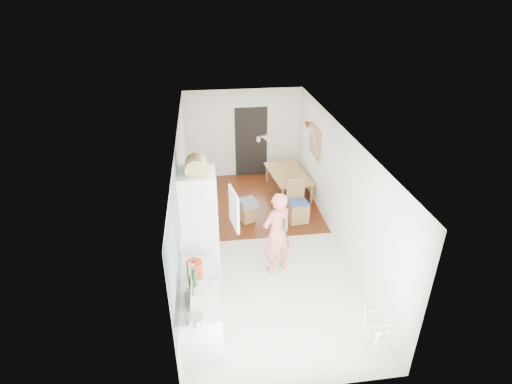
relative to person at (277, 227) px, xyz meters
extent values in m
cube|color=silver|center=(-0.14, 0.89, -1.00)|extent=(3.20, 7.00, 0.01)
cube|color=#5D3414|center=(-0.14, 2.74, -0.99)|extent=(3.20, 3.30, 0.01)
cube|color=slate|center=(-1.73, -1.11, 0.85)|extent=(0.02, 3.00, 1.30)
cube|color=black|center=(-1.73, -1.66, 0.15)|extent=(0.02, 1.90, 0.50)
cube|color=black|center=(0.06, 4.37, 0.00)|extent=(0.90, 0.04, 2.00)
cube|color=white|center=(-1.44, -1.66, -0.57)|extent=(0.60, 0.90, 0.86)
cube|color=beige|center=(-1.44, -1.66, -0.11)|extent=(0.62, 0.92, 0.06)
cube|color=white|center=(-1.44, -0.91, -0.56)|extent=(0.60, 0.60, 0.88)
cube|color=silver|center=(-1.44, -0.91, -0.10)|extent=(0.60, 0.60, 0.04)
cube|color=white|center=(-1.41, 0.11, 0.08)|extent=(0.66, 0.66, 2.15)
cube|color=white|center=(-0.80, -0.19, 0.55)|extent=(0.14, 0.56, 0.70)
cube|color=white|center=(-1.10, 0.11, 0.55)|extent=(0.02, 0.52, 0.66)
cube|color=tan|center=(1.44, 2.79, 0.55)|extent=(0.03, 0.90, 0.70)
cube|color=olive|center=(1.42, 2.79, 0.55)|extent=(0.00, 0.94, 0.74)
cone|color=maroon|center=(1.40, 3.44, 0.75)|extent=(0.18, 0.18, 0.16)
imported|color=#D36A63|center=(0.00, 0.00, 0.00)|extent=(0.86, 0.74, 1.99)
imported|color=olive|center=(0.91, 3.12, -0.75)|extent=(0.92, 1.47, 0.49)
cube|color=slate|center=(-0.33, 1.86, -0.53)|extent=(0.47, 0.47, 0.17)
cylinder|color=red|center=(-1.52, -0.96, 0.00)|extent=(0.31, 0.31, 0.15)
cylinder|color=silver|center=(-1.50, -2.09, -0.02)|extent=(0.25, 0.25, 0.11)
cylinder|color=#1B4021|center=(0.10, -0.14, 0.12)|extent=(0.05, 0.05, 0.25)
cylinder|color=#1B4021|center=(-1.56, -1.54, 0.06)|extent=(0.08, 0.08, 0.27)
cylinder|color=#1B4021|center=(-1.51, -1.34, 0.06)|extent=(0.07, 0.07, 0.28)
cylinder|color=beige|center=(-1.59, -1.69, 0.04)|extent=(0.11, 0.11, 0.24)
cylinder|color=tan|center=(-1.54, -1.13, 0.03)|extent=(0.06, 0.06, 0.20)
cylinder|color=tan|center=(-1.59, -1.13, 0.03)|extent=(0.07, 0.07, 0.22)
camera|label=1|loc=(-1.22, -6.11, 4.03)|focal=28.00mm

